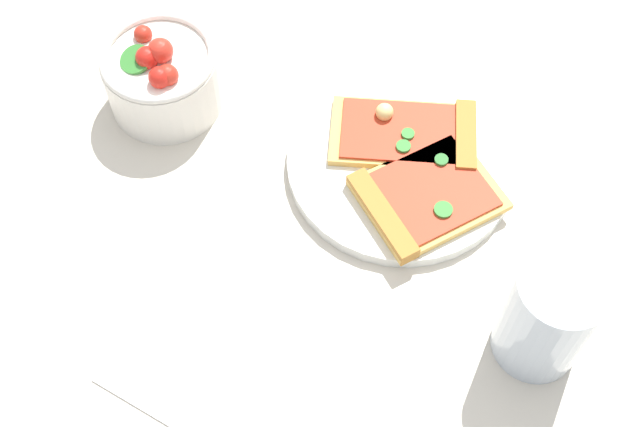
# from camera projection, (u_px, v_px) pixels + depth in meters

# --- Properties ---
(ground_plane) EXTENTS (2.40, 2.40, 0.00)m
(ground_plane) POSITION_uv_depth(u_px,v_px,m) (396.00, 190.00, 0.85)
(ground_plane) COLOR beige
(ground_plane) RESTS_ON ground
(plate) EXTENTS (0.23, 0.23, 0.01)m
(plate) POSITION_uv_depth(u_px,v_px,m) (401.00, 163.00, 0.86)
(plate) COLOR silver
(plate) RESTS_ON ground_plane
(pizza_slice_near) EXTENTS (0.15, 0.13, 0.02)m
(pizza_slice_near) POSITION_uv_depth(u_px,v_px,m) (420.00, 198.00, 0.82)
(pizza_slice_near) COLOR #E5B256
(pizza_slice_near) RESTS_ON plate
(pizza_slice_far) EXTENTS (0.15, 0.16, 0.02)m
(pizza_slice_far) POSITION_uv_depth(u_px,v_px,m) (412.00, 134.00, 0.86)
(pizza_slice_far) COLOR #E5B256
(pizza_slice_far) RESTS_ON plate
(salad_bowl) EXTENTS (0.12, 0.12, 0.09)m
(salad_bowl) POSITION_uv_depth(u_px,v_px,m) (162.00, 77.00, 0.87)
(salad_bowl) COLOR white
(salad_bowl) RESTS_ON ground_plane
(soda_glass) EXTENTS (0.08, 0.08, 0.12)m
(soda_glass) POSITION_uv_depth(u_px,v_px,m) (548.00, 318.00, 0.72)
(soda_glass) COLOR silver
(soda_glass) RESTS_ON ground_plane
(paper_napkin) EXTENTS (0.18, 0.14, 0.00)m
(paper_napkin) POSITION_uv_depth(u_px,v_px,m) (196.00, 336.00, 0.77)
(paper_napkin) COLOR white
(paper_napkin) RESTS_ON ground_plane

